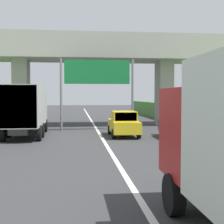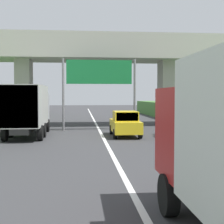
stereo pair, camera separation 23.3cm
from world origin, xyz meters
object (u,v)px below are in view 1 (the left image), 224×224
overhead_highway_sign (97,77)px  car_blue (179,125)px  truck_silver (26,108)px  car_yellow (124,124)px  construction_barrel_3 (203,131)px

overhead_highway_sign → car_blue: (4.99, -5.45, -3.39)m
overhead_highway_sign → truck_silver: bearing=-145.5°
overhead_highway_sign → truck_silver: 6.52m
truck_silver → car_blue: bearing=-11.3°
car_blue → car_yellow: same height
car_yellow → truck_silver: bearing=175.0°
construction_barrel_3 → truck_silver: bearing=171.5°
overhead_highway_sign → construction_barrel_3: bearing=-37.8°
overhead_highway_sign → car_blue: bearing=-47.5°
truck_silver → car_yellow: truck_silver is taller
truck_silver → car_blue: (10.02, -2.00, -1.08)m
truck_silver → car_yellow: bearing=-5.0°
truck_silver → construction_barrel_3: size_ratio=8.11×
car_blue → construction_barrel_3: size_ratio=4.56×
truck_silver → car_blue: size_ratio=1.78×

